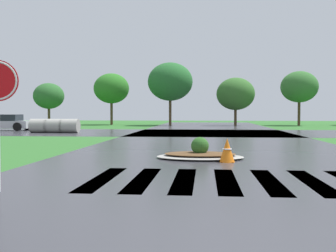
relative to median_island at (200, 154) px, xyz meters
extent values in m
cube|color=#35353A|center=(0.61, 1.60, -0.14)|extent=(10.79, 80.00, 0.01)
cube|color=#35353A|center=(0.61, 15.16, -0.14)|extent=(90.00, 9.71, 0.01)
cube|color=white|center=(-2.09, -3.93, -0.14)|extent=(0.45, 3.23, 0.01)
cube|color=white|center=(-1.19, -3.93, -0.14)|extent=(0.45, 3.23, 0.01)
cube|color=white|center=(-0.29, -3.93, -0.14)|extent=(0.45, 3.23, 0.01)
cube|color=white|center=(0.61, -3.93, -0.14)|extent=(0.45, 3.23, 0.01)
cube|color=white|center=(1.51, -3.93, -0.14)|extent=(0.45, 3.23, 0.01)
cube|color=white|center=(2.41, -3.93, -0.14)|extent=(0.45, 3.23, 0.01)
ellipsoid|color=#9E9B93|center=(0.00, 0.00, -0.08)|extent=(2.74, 1.70, 0.12)
ellipsoid|color=brown|center=(0.00, 0.00, 0.01)|extent=(2.24, 1.39, 0.10)
sphere|color=#2D6023|center=(0.00, 0.00, 0.26)|extent=(0.56, 0.56, 0.56)
cube|color=#B7B7BF|center=(-15.53, 17.39, 0.32)|extent=(4.15, 1.88, 0.58)
cube|color=#1E232B|center=(-15.25, 17.40, 0.86)|extent=(1.83, 1.59, 0.50)
cylinder|color=black|center=(-14.11, 16.54, 0.18)|extent=(0.65, 0.24, 0.64)
cylinder|color=black|center=(-14.18, 18.34, 0.18)|extent=(0.65, 0.24, 0.64)
cylinder|color=#9E9B93|center=(-11.38, 14.30, 0.34)|extent=(1.24, 0.98, 0.97)
cylinder|color=#9E9B93|center=(-10.29, 14.30, 0.34)|extent=(1.24, 0.98, 0.97)
cylinder|color=#9E9B93|center=(-9.20, 14.29, 0.34)|extent=(1.24, 0.98, 0.97)
cone|color=orange|center=(0.80, -0.79, 0.21)|extent=(0.45, 0.45, 0.70)
torus|color=white|center=(0.80, -0.79, 0.24)|extent=(0.28, 0.28, 0.04)
cube|color=orange|center=(0.80, -0.79, -0.13)|extent=(0.36, 0.36, 0.03)
cylinder|color=#4C3823|center=(-17.32, 30.65, 0.87)|extent=(0.28, 0.28, 2.03)
ellipsoid|color=#2B622B|center=(-17.32, 30.65, 3.08)|extent=(3.41, 3.41, 2.89)
cylinder|color=#4C3823|center=(-10.25, 31.07, 1.20)|extent=(0.28, 0.28, 2.68)
ellipsoid|color=#2B7122|center=(-10.25, 31.07, 3.91)|extent=(3.94, 3.94, 3.35)
cylinder|color=#4C3823|center=(-3.53, 29.63, 1.35)|extent=(0.28, 0.28, 2.98)
ellipsoid|color=#25632B|center=(-3.53, 29.63, 4.51)|extent=(4.78, 4.78, 4.06)
cylinder|color=#4C3823|center=(3.38, 29.84, 0.82)|extent=(0.28, 0.28, 1.93)
ellipsoid|color=#346629|center=(3.38, 29.84, 3.20)|extent=(4.02, 4.02, 3.42)
cylinder|color=#4C3823|center=(10.07, 30.46, 1.22)|extent=(0.28, 0.28, 2.73)
ellipsoid|color=#336A2D|center=(10.07, 30.46, 3.94)|extent=(3.87, 3.87, 3.29)
camera|label=1|loc=(0.15, -12.43, 1.34)|focal=42.32mm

